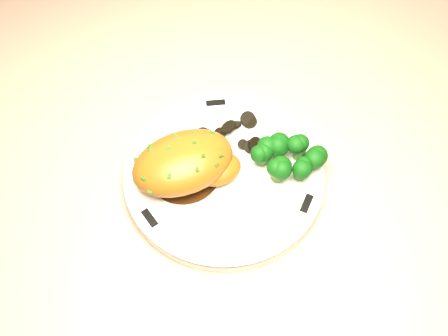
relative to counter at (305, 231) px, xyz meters
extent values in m
cube|color=#533725|center=(0.00, 0.00, -0.02)|extent=(2.12, 0.69, 0.91)
cube|color=tan|center=(0.00, 0.00, 0.45)|extent=(2.19, 0.72, 0.03)
cylinder|color=white|center=(-0.20, -0.10, 0.48)|extent=(0.33, 0.33, 0.02)
cube|color=black|center=(-0.19, 0.01, 0.49)|extent=(0.03, 0.01, 0.00)
cube|color=black|center=(-0.30, -0.14, 0.49)|extent=(0.02, 0.03, 0.00)
cube|color=black|center=(-0.12, -0.17, 0.49)|extent=(0.02, 0.03, 0.00)
cylinder|color=#351B09|center=(-0.25, -0.09, 0.49)|extent=(0.09, 0.09, 0.00)
ellipsoid|color=#955B19|center=(-0.25, -0.09, 0.51)|extent=(0.14, 0.11, 0.05)
ellipsoid|color=#955B19|center=(-0.21, -0.10, 0.50)|extent=(0.07, 0.05, 0.03)
cube|color=#1F450E|center=(-0.29, -0.09, 0.53)|extent=(0.01, 0.00, 0.00)
cube|color=#1F450E|center=(-0.27, -0.09, 0.53)|extent=(0.01, 0.00, 0.00)
cube|color=#1F450E|center=(-0.26, -0.09, 0.54)|extent=(0.01, 0.00, 0.00)
cube|color=#1F450E|center=(-0.24, -0.08, 0.54)|extent=(0.01, 0.00, 0.00)
cube|color=#1F450E|center=(-0.23, -0.08, 0.53)|extent=(0.01, 0.00, 0.00)
cube|color=#1F450E|center=(-0.21, -0.08, 0.53)|extent=(0.01, 0.00, 0.00)
cylinder|color=black|center=(-0.16, -0.05, 0.49)|extent=(0.01, 0.01, 0.01)
cylinder|color=black|center=(-0.17, -0.05, 0.49)|extent=(0.02, 0.02, 0.01)
cylinder|color=black|center=(-0.17, -0.04, 0.49)|extent=(0.02, 0.02, 0.01)
cylinder|color=black|center=(-0.19, -0.04, 0.49)|extent=(0.02, 0.02, 0.01)
cylinder|color=black|center=(-0.20, -0.04, 0.49)|extent=(0.02, 0.02, 0.01)
cylinder|color=black|center=(-0.21, -0.04, 0.49)|extent=(0.02, 0.02, 0.01)
cylinder|color=black|center=(-0.22, -0.05, 0.49)|extent=(0.02, 0.02, 0.01)
cylinder|color=black|center=(-0.22, -0.05, 0.49)|extent=(0.02, 0.02, 0.00)
cylinder|color=black|center=(-0.22, -0.06, 0.49)|extent=(0.02, 0.03, 0.01)
cylinder|color=black|center=(-0.21, -0.07, 0.49)|extent=(0.03, 0.03, 0.02)
cylinder|color=black|center=(-0.20, -0.07, 0.49)|extent=(0.02, 0.02, 0.01)
cylinder|color=black|center=(-0.19, -0.07, 0.49)|extent=(0.02, 0.03, 0.01)
cylinder|color=black|center=(-0.17, -0.07, 0.49)|extent=(0.03, 0.03, 0.01)
cylinder|color=black|center=(-0.17, -0.06, 0.49)|extent=(0.03, 0.03, 0.01)
cylinder|color=#4A7732|center=(-0.15, -0.10, 0.50)|extent=(0.02, 0.02, 0.02)
sphere|color=black|center=(-0.15, -0.10, 0.51)|extent=(0.02, 0.02, 0.02)
cylinder|color=#4A7732|center=(-0.13, -0.09, 0.50)|extent=(0.02, 0.02, 0.02)
sphere|color=black|center=(-0.13, -0.09, 0.51)|extent=(0.02, 0.02, 0.02)
cylinder|color=#4A7732|center=(-0.11, -0.10, 0.50)|extent=(0.02, 0.02, 0.02)
sphere|color=black|center=(-0.11, -0.10, 0.51)|extent=(0.02, 0.02, 0.02)
cylinder|color=#4A7732|center=(-0.14, -0.13, 0.50)|extent=(0.02, 0.02, 0.02)
sphere|color=black|center=(-0.14, -0.13, 0.51)|extent=(0.02, 0.02, 0.02)
cylinder|color=#4A7732|center=(-0.11, -0.13, 0.50)|extent=(0.02, 0.02, 0.02)
sphere|color=black|center=(-0.11, -0.13, 0.51)|extent=(0.02, 0.02, 0.02)
cylinder|color=#4A7732|center=(-0.09, -0.12, 0.50)|extent=(0.02, 0.02, 0.02)
sphere|color=black|center=(-0.09, -0.12, 0.51)|extent=(0.02, 0.02, 0.02)
camera|label=1|loc=(-0.29, -0.45, 1.09)|focal=45.00mm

